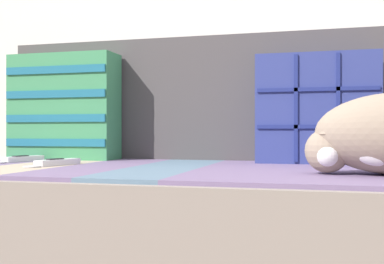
# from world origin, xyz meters

# --- Properties ---
(couch) EXTENTS (2.12, 0.90, 0.43)m
(couch) POSITION_xyz_m (0.00, 0.10, 0.21)
(couch) COLOR #3D3838
(couch) RESTS_ON ground_plane
(sofa_backrest) EXTENTS (2.07, 0.14, 0.44)m
(sofa_backrest) POSITION_xyz_m (0.00, 0.48, 0.65)
(sofa_backrest) COLOR #474242
(sofa_backrest) RESTS_ON couch
(throw_pillow_quilted) EXTENTS (0.38, 0.14, 0.35)m
(throw_pillow_quilted) POSITION_xyz_m (0.12, 0.33, 0.60)
(throw_pillow_quilted) COLOR navy
(throw_pillow_quilted) RESTS_ON couch
(throw_pillow_striped) EXTENTS (0.40, 0.14, 0.38)m
(throw_pillow_striped) POSITION_xyz_m (-0.79, 0.33, 0.62)
(throw_pillow_striped) COLOR #3D8956
(throw_pillow_striped) RESTS_ON couch
(game_remote_near) EXTENTS (0.09, 0.21, 0.02)m
(game_remote_near) POSITION_xyz_m (-0.85, 0.16, 0.44)
(game_remote_near) COLOR white
(game_remote_near) RESTS_ON couch
(game_remote_far) EXTENTS (0.09, 0.21, 0.02)m
(game_remote_far) POSITION_xyz_m (-0.64, 0.03, 0.44)
(game_remote_far) COLOR white
(game_remote_far) RESTS_ON couch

